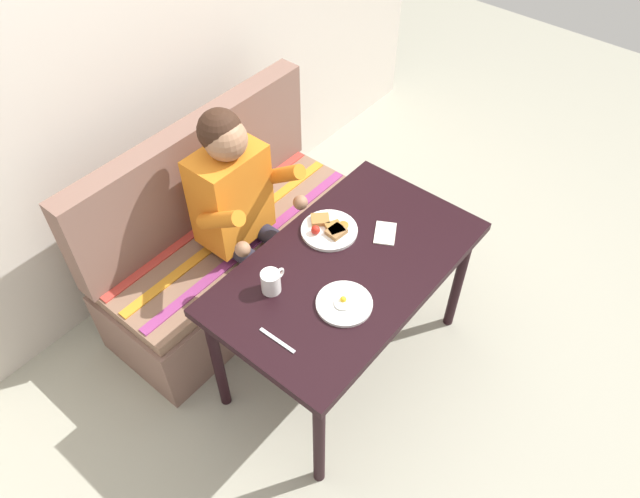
% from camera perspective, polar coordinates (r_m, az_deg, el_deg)
% --- Properties ---
extents(ground_plane, '(8.00, 8.00, 0.00)m').
position_cam_1_polar(ground_plane, '(3.11, 2.17, -10.37)').
color(ground_plane, '#A5A28F').
extents(back_wall, '(4.40, 0.10, 2.60)m').
position_cam_1_polar(back_wall, '(2.93, -18.08, 18.22)').
color(back_wall, beige).
rests_on(back_wall, ground).
extents(table, '(1.20, 0.70, 0.73)m').
position_cam_1_polar(table, '(2.58, 2.57, -2.64)').
color(table, black).
rests_on(table, ground).
extents(couch, '(1.44, 0.56, 1.00)m').
position_cam_1_polar(couch, '(3.18, -8.59, 0.39)').
color(couch, '#79594D').
rests_on(couch, ground).
extents(person, '(0.45, 0.61, 1.21)m').
position_cam_1_polar(person, '(2.78, -7.42, 4.19)').
color(person, orange).
rests_on(person, ground).
extents(plate_breakfast, '(0.25, 0.25, 0.05)m').
position_cam_1_polar(plate_breakfast, '(2.64, 0.91, 1.89)').
color(plate_breakfast, white).
rests_on(plate_breakfast, table).
extents(plate_eggs, '(0.23, 0.23, 0.04)m').
position_cam_1_polar(plate_eggs, '(2.38, 2.31, -5.17)').
color(plate_eggs, white).
rests_on(plate_eggs, table).
extents(coffee_mug, '(0.12, 0.08, 0.10)m').
position_cam_1_polar(coffee_mug, '(2.40, -4.65, -3.06)').
color(coffee_mug, white).
rests_on(coffee_mug, table).
extents(napkin, '(0.16, 0.15, 0.01)m').
position_cam_1_polar(napkin, '(2.65, 6.20, 1.50)').
color(napkin, silver).
rests_on(napkin, table).
extents(fork, '(0.02, 0.17, 0.00)m').
position_cam_1_polar(fork, '(2.29, -4.07, -8.64)').
color(fork, silver).
rests_on(fork, table).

